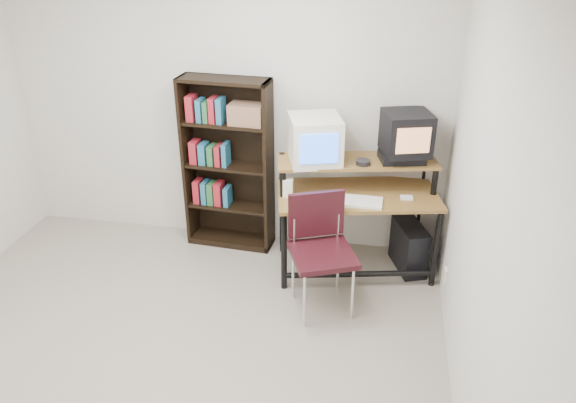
% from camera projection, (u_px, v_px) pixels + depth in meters
% --- Properties ---
extents(floor, '(4.00, 4.00, 0.01)m').
position_uv_depth(floor, '(152.00, 377.00, 3.83)').
color(floor, '#9D9482').
rests_on(floor, ground).
extents(back_wall, '(4.00, 0.01, 2.60)m').
position_uv_depth(back_wall, '(224.00, 106.00, 5.00)').
color(back_wall, beige).
rests_on(back_wall, floor).
extents(right_wall, '(0.01, 4.00, 2.60)m').
position_uv_depth(right_wall, '(487.00, 239.00, 2.92)').
color(right_wall, beige).
rests_on(right_wall, floor).
extents(computer_desk, '(1.45, 0.94, 0.98)m').
position_uv_depth(computer_desk, '(357.00, 195.00, 4.74)').
color(computer_desk, olive).
rests_on(computer_desk, floor).
extents(crt_monitor, '(0.51, 0.51, 0.39)m').
position_uv_depth(crt_monitor, '(315.00, 140.00, 4.62)').
color(crt_monitor, white).
rests_on(crt_monitor, computer_desk).
extents(vcr, '(0.41, 0.34, 0.08)m').
position_uv_depth(vcr, '(401.00, 157.00, 4.68)').
color(vcr, black).
rests_on(vcr, computer_desk).
extents(crt_tv, '(0.46, 0.45, 0.35)m').
position_uv_depth(crt_tv, '(406.00, 133.00, 4.59)').
color(crt_tv, black).
rests_on(crt_tv, vcr).
extents(cd_spindle, '(0.16, 0.16, 0.05)m').
position_uv_depth(cd_spindle, '(363.00, 163.00, 4.61)').
color(cd_spindle, '#26262B').
rests_on(cd_spindle, computer_desk).
extents(keyboard, '(0.47, 0.22, 0.03)m').
position_uv_depth(keyboard, '(353.00, 202.00, 4.55)').
color(keyboard, white).
rests_on(keyboard, computer_desk).
extents(mousepad, '(0.23, 0.19, 0.01)m').
position_uv_depth(mousepad, '(407.00, 200.00, 4.61)').
color(mousepad, black).
rests_on(mousepad, computer_desk).
extents(mouse, '(0.11, 0.07, 0.03)m').
position_uv_depth(mouse, '(407.00, 198.00, 4.60)').
color(mouse, white).
rests_on(mouse, mousepad).
extents(desk_speaker, '(0.09, 0.08, 0.17)m').
position_uv_depth(desk_speaker, '(288.00, 188.00, 4.62)').
color(desk_speaker, white).
rests_on(desk_speaker, computer_desk).
extents(pc_tower, '(0.34, 0.49, 0.42)m').
position_uv_depth(pc_tower, '(409.00, 247.00, 4.94)').
color(pc_tower, black).
rests_on(pc_tower, floor).
extents(school_chair, '(0.61, 0.61, 0.93)m').
position_uv_depth(school_chair, '(320.00, 241.00, 4.31)').
color(school_chair, black).
rests_on(school_chair, floor).
extents(bookshelf, '(0.81, 0.32, 1.60)m').
position_uv_depth(bookshelf, '(228.00, 162.00, 5.07)').
color(bookshelf, black).
rests_on(bookshelf, floor).
extents(wall_outlet, '(0.02, 0.08, 0.12)m').
position_uv_depth(wall_outlet, '(445.00, 275.00, 4.38)').
color(wall_outlet, beige).
rests_on(wall_outlet, right_wall).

